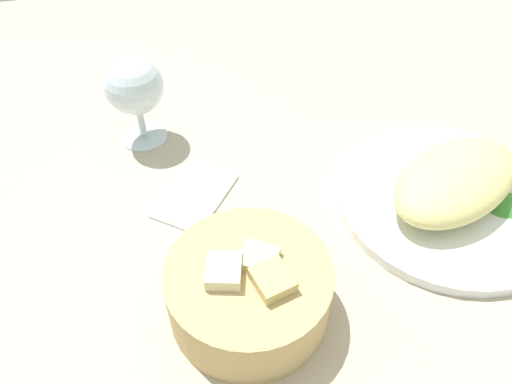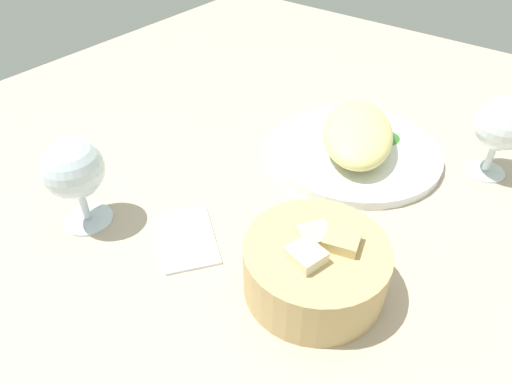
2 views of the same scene
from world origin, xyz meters
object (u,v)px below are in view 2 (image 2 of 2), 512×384
(wine_glass_near, at_px, (74,172))
(wine_glass_far, at_px, (502,126))
(plate, at_px, (355,151))
(bread_basket, at_px, (315,267))

(wine_glass_near, xyz_separation_m, wine_glass_far, (-0.45, 0.40, 0.00))
(plate, bearing_deg, wine_glass_far, 114.42)
(plate, distance_m, bread_basket, 0.29)
(plate, xyz_separation_m, wine_glass_far, (-0.08, 0.18, 0.08))
(wine_glass_near, bearing_deg, plate, 149.51)
(wine_glass_near, distance_m, wine_glass_far, 0.60)
(wine_glass_near, relative_size, wine_glass_far, 1.00)
(plate, height_order, wine_glass_far, wine_glass_far)
(bread_basket, bearing_deg, wine_glass_near, -73.51)
(wine_glass_near, bearing_deg, wine_glass_far, 138.34)
(wine_glass_near, bearing_deg, bread_basket, 106.49)
(plate, relative_size, wine_glass_far, 2.17)
(bread_basket, relative_size, wine_glass_far, 1.29)
(plate, distance_m, wine_glass_far, 0.22)
(plate, bearing_deg, bread_basket, 18.79)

